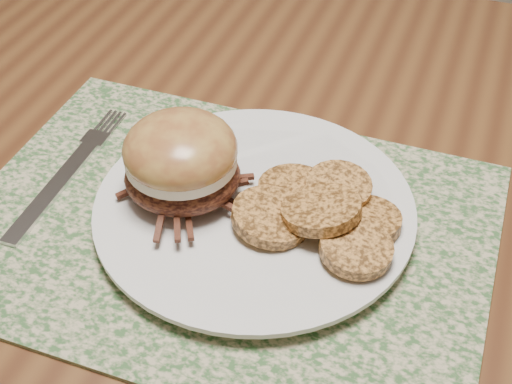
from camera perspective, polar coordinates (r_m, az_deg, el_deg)
dining_table at (r=0.69m, az=9.72°, el=-7.05°), size 1.50×0.90×0.75m
placemat at (r=0.61m, az=-2.56°, el=-2.89°), size 0.45×0.33×0.00m
dinner_plate at (r=0.62m, az=-0.12°, el=-1.45°), size 0.26×0.26×0.02m
pork_sandwich at (r=0.60m, az=-6.00°, el=2.51°), size 0.12×0.12×0.08m
roasted_potatoes at (r=0.59m, az=5.26°, el=-1.54°), size 0.14×0.13×0.04m
fork at (r=0.69m, az=-14.70°, el=1.68°), size 0.02×0.20×0.00m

